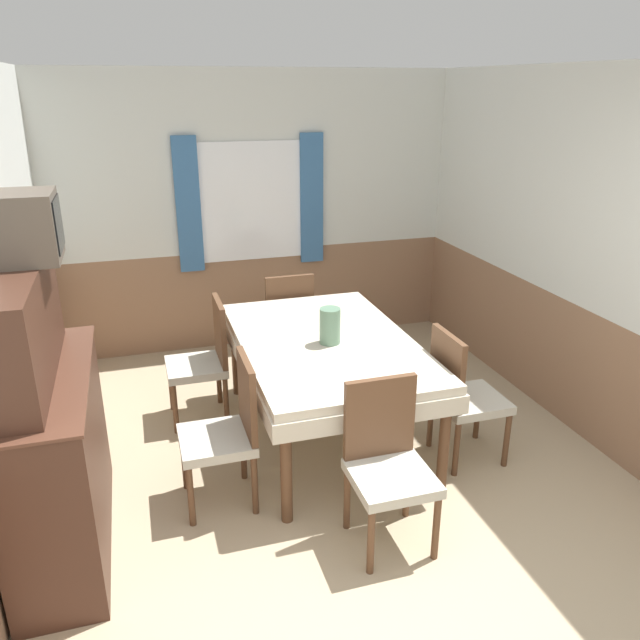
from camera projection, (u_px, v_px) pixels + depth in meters
wall_back at (256, 213)px, 5.93m from camera, size 4.20×0.09×2.60m
wall_right at (562, 249)px, 4.67m from camera, size 0.05×4.37×2.60m
dining_table at (326, 352)px, 4.42m from camera, size 1.21×1.91×0.77m
chair_right_near at (462, 393)px, 4.21m from camera, size 0.44×0.44×0.95m
chair_head_window at (287, 320)px, 5.51m from camera, size 0.44×0.44×0.95m
chair_head_near at (387, 460)px, 3.46m from camera, size 0.44×0.44×0.95m
chair_left_near at (228, 428)px, 3.78m from camera, size 0.44×0.44×0.95m
chair_left_far at (205, 357)px, 4.76m from camera, size 0.44×0.44×0.95m
sideboard at (51, 435)px, 3.34m from camera, size 0.46×1.36×1.61m
tv at (29, 227)px, 3.12m from camera, size 0.29×0.37×0.35m
vase at (330, 326)px, 4.28m from camera, size 0.14×0.14×0.25m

